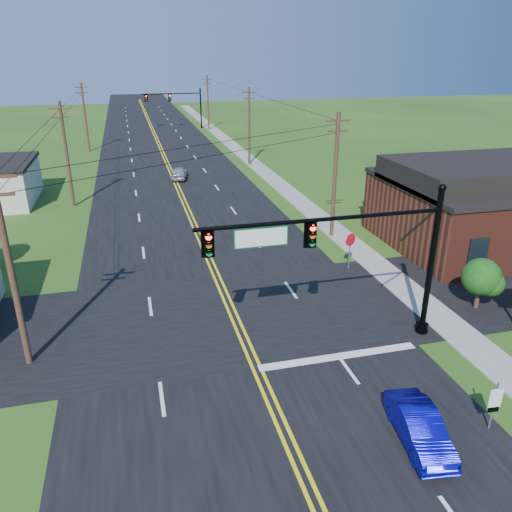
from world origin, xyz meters
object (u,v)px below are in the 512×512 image
object	(u,v)px
route_sign	(495,402)
signal_mast_main	(344,251)
signal_mast_far	(176,102)
stop_sign	(350,243)
blue_car	(419,428)

from	to	relation	value
route_sign	signal_mast_main	bearing A→B (deg)	119.89
signal_mast_main	signal_mast_far	xyz separation A→B (m)	(0.10, 72.00, -0.20)
signal_mast_main	stop_sign	world-z (taller)	signal_mast_main
route_sign	stop_sign	xyz separation A→B (m)	(1.00, 14.69, 0.54)
signal_mast_far	blue_car	bearing A→B (deg)	-89.88
signal_mast_far	blue_car	distance (m)	78.72
blue_car	stop_sign	xyz separation A→B (m)	(3.90, 14.64, 1.13)
signal_mast_main	stop_sign	size ratio (longest dim) A/B	4.66
signal_mast_main	blue_car	xyz separation A→B (m)	(0.26, -6.62, -4.13)
blue_car	stop_sign	size ratio (longest dim) A/B	1.55
blue_car	route_sign	distance (m)	2.96
signal_mast_far	route_sign	xyz separation A→B (m)	(3.06, -78.68, -3.34)
signal_mast_far	stop_sign	xyz separation A→B (m)	(4.06, -63.99, -2.80)
blue_car	route_sign	size ratio (longest dim) A/B	1.82
blue_car	route_sign	world-z (taller)	route_sign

